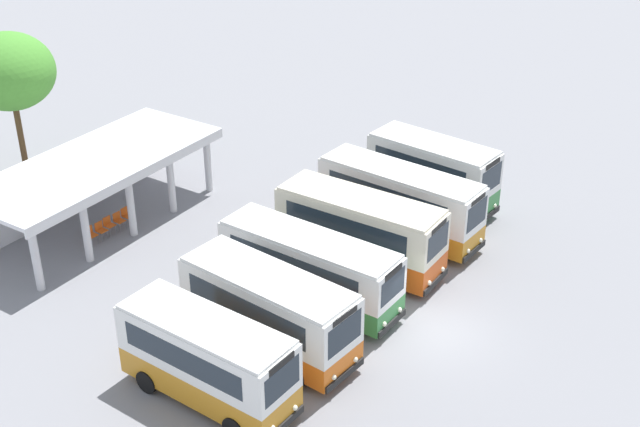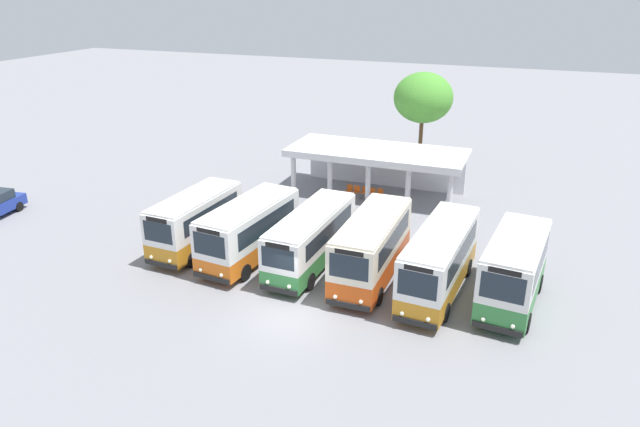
# 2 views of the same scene
# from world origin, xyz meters

# --- Properties ---
(ground_plane) EXTENTS (180.00, 180.00, 0.00)m
(ground_plane) POSITION_xyz_m (0.00, 0.00, 0.00)
(ground_plane) COLOR gray
(city_bus_nearest_orange) EXTENTS (2.53, 6.80, 3.29)m
(city_bus_nearest_orange) POSITION_xyz_m (-7.93, 4.89, 1.81)
(city_bus_nearest_orange) COLOR black
(city_bus_nearest_orange) RESTS_ON ground
(city_bus_second_in_row) EXTENTS (2.99, 7.39, 3.31)m
(city_bus_second_in_row) POSITION_xyz_m (-4.46, 4.80, 1.83)
(city_bus_second_in_row) COLOR black
(city_bus_second_in_row) RESTS_ON ground
(city_bus_middle_cream) EXTENTS (2.43, 8.05, 3.10)m
(city_bus_middle_cream) POSITION_xyz_m (-0.98, 5.30, 1.72)
(city_bus_middle_cream) COLOR black
(city_bus_middle_cream) RESTS_ON ground
(city_bus_fourth_amber) EXTENTS (2.41, 7.58, 3.44)m
(city_bus_fourth_amber) POSITION_xyz_m (2.50, 4.97, 1.90)
(city_bus_fourth_amber) COLOR black
(city_bus_fourth_amber) RESTS_ON ground
(city_bus_fifth_blue) EXTENTS (2.67, 8.15, 3.38)m
(city_bus_fifth_blue) POSITION_xyz_m (5.97, 4.88, 1.86)
(city_bus_fifth_blue) COLOR black
(city_bus_fifth_blue) RESTS_ON ground
(city_bus_far_end_green) EXTENTS (2.89, 6.70, 3.51)m
(city_bus_far_end_green) POSITION_xyz_m (9.45, 4.92, 1.93)
(city_bus_far_end_green) COLOR black
(city_bus_far_end_green) RESTS_ON ground
(terminal_canopy) EXTENTS (12.50, 5.25, 3.40)m
(terminal_canopy) POSITION_xyz_m (-0.87, 18.03, 2.58)
(terminal_canopy) COLOR silver
(terminal_canopy) RESTS_ON ground
(waiting_chair_end_by_column) EXTENTS (0.46, 0.46, 0.86)m
(waiting_chair_end_by_column) POSITION_xyz_m (-2.55, 16.50, 0.52)
(waiting_chair_end_by_column) COLOR slate
(waiting_chair_end_by_column) RESTS_ON ground
(waiting_chair_second_from_end) EXTENTS (0.46, 0.46, 0.86)m
(waiting_chair_second_from_end) POSITION_xyz_m (-1.98, 16.44, 0.52)
(waiting_chair_second_from_end) COLOR slate
(waiting_chair_second_from_end) RESTS_ON ground
(waiting_chair_middle_seat) EXTENTS (0.46, 0.46, 0.86)m
(waiting_chair_middle_seat) POSITION_xyz_m (-1.41, 16.49, 0.52)
(waiting_chair_middle_seat) COLOR slate
(waiting_chair_middle_seat) RESTS_ON ground
(waiting_chair_fourth_seat) EXTENTS (0.46, 0.46, 0.86)m
(waiting_chair_fourth_seat) POSITION_xyz_m (-0.84, 16.41, 0.52)
(waiting_chair_fourth_seat) COLOR slate
(waiting_chair_fourth_seat) RESTS_ON ground
(waiting_chair_fifth_seat) EXTENTS (0.46, 0.46, 0.86)m
(waiting_chair_fifth_seat) POSITION_xyz_m (-0.27, 16.45, 0.52)
(waiting_chair_fifth_seat) COLOR slate
(waiting_chair_fifth_seat) RESTS_ON ground
(roadside_tree_behind_canopy) EXTENTS (4.69, 4.69, 7.89)m
(roadside_tree_behind_canopy) POSITION_xyz_m (0.72, 24.85, 5.88)
(roadside_tree_behind_canopy) COLOR brown
(roadside_tree_behind_canopy) RESTS_ON ground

